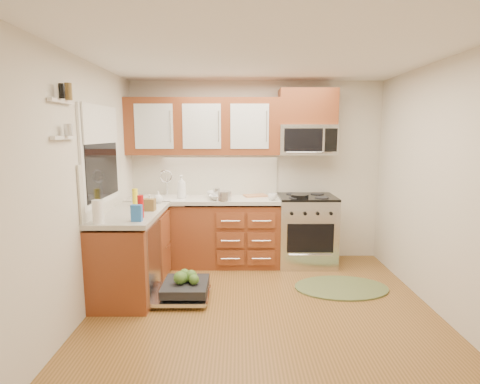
{
  "coord_description": "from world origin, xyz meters",
  "views": [
    {
      "loc": [
        -0.24,
        -3.55,
        1.79
      ],
      "look_at": [
        -0.23,
        0.85,
        1.09
      ],
      "focal_mm": 28.0,
      "sensor_mm": 36.0,
      "label": 1
    }
  ],
  "objects_px": {
    "bowl_a": "(220,197)",
    "cup": "(273,197)",
    "microwave": "(307,140)",
    "dishwasher": "(182,290)",
    "range": "(306,230)",
    "sink": "(164,207)",
    "paper_towel_roll": "(98,212)",
    "skillet": "(300,196)",
    "rug": "(341,288)",
    "upper_cabinets": "(203,127)",
    "stock_pot": "(224,196)",
    "bowl_b": "(217,194)",
    "cutting_board": "(255,195)"
  },
  "relations": [
    {
      "from": "cutting_board",
      "to": "bowl_a",
      "type": "distance_m",
      "value": 0.56
    },
    {
      "from": "skillet",
      "to": "bowl_a",
      "type": "distance_m",
      "value": 1.05
    },
    {
      "from": "range",
      "to": "skillet",
      "type": "relative_size",
      "value": 4.1
    },
    {
      "from": "sink",
      "to": "rug",
      "type": "bearing_deg",
      "value": -21.1
    },
    {
      "from": "microwave",
      "to": "cup",
      "type": "distance_m",
      "value": 0.92
    },
    {
      "from": "bowl_a",
      "to": "cup",
      "type": "distance_m",
      "value": 0.69
    },
    {
      "from": "microwave",
      "to": "paper_towel_roll",
      "type": "xyz_separation_m",
      "value": [
        -2.28,
        -1.57,
        -0.66
      ]
    },
    {
      "from": "stock_pot",
      "to": "bowl_b",
      "type": "xyz_separation_m",
      "value": [
        -0.1,
        0.23,
        -0.02
      ]
    },
    {
      "from": "paper_towel_roll",
      "to": "cup",
      "type": "distance_m",
      "value": 2.2
    },
    {
      "from": "sink",
      "to": "skillet",
      "type": "xyz_separation_m",
      "value": [
        1.81,
        -0.13,
        0.17
      ]
    },
    {
      "from": "rug",
      "to": "bowl_a",
      "type": "xyz_separation_m",
      "value": [
        -1.45,
        0.7,
        0.95
      ]
    },
    {
      "from": "microwave",
      "to": "dishwasher",
      "type": "height_order",
      "value": "microwave"
    },
    {
      "from": "sink",
      "to": "dishwasher",
      "type": "distance_m",
      "value": 1.38
    },
    {
      "from": "range",
      "to": "microwave",
      "type": "distance_m",
      "value": 1.23
    },
    {
      "from": "upper_cabinets",
      "to": "bowl_a",
      "type": "height_order",
      "value": "upper_cabinets"
    },
    {
      "from": "stock_pot",
      "to": "paper_towel_roll",
      "type": "xyz_separation_m",
      "value": [
        -1.16,
        -1.24,
        0.05
      ]
    },
    {
      "from": "upper_cabinets",
      "to": "bowl_b",
      "type": "bearing_deg",
      "value": -33.85
    },
    {
      "from": "sink",
      "to": "rug",
      "type": "xyz_separation_m",
      "value": [
        2.2,
        -0.85,
        -0.79
      ]
    },
    {
      "from": "paper_towel_roll",
      "to": "bowl_a",
      "type": "relative_size",
      "value": 0.85
    },
    {
      "from": "bowl_b",
      "to": "upper_cabinets",
      "type": "bearing_deg",
      "value": 146.15
    },
    {
      "from": "bowl_a",
      "to": "cup",
      "type": "height_order",
      "value": "cup"
    },
    {
      "from": "dishwasher",
      "to": "cup",
      "type": "bearing_deg",
      "value": 41.87
    },
    {
      "from": "microwave",
      "to": "dishwasher",
      "type": "distance_m",
      "value": 2.55
    },
    {
      "from": "microwave",
      "to": "stock_pot",
      "type": "relative_size",
      "value": 3.72
    },
    {
      "from": "upper_cabinets",
      "to": "cup",
      "type": "height_order",
      "value": "upper_cabinets"
    },
    {
      "from": "skillet",
      "to": "sink",
      "type": "bearing_deg",
      "value": 175.94
    },
    {
      "from": "dishwasher",
      "to": "bowl_a",
      "type": "relative_size",
      "value": 2.6
    },
    {
      "from": "range",
      "to": "cutting_board",
      "type": "height_order",
      "value": "range"
    },
    {
      "from": "sink",
      "to": "rug",
      "type": "height_order",
      "value": "sink"
    },
    {
      "from": "bowl_b",
      "to": "cup",
      "type": "relative_size",
      "value": 2.39
    },
    {
      "from": "microwave",
      "to": "cutting_board",
      "type": "xyz_separation_m",
      "value": [
        -0.69,
        0.0,
        -0.76
      ]
    },
    {
      "from": "upper_cabinets",
      "to": "stock_pot",
      "type": "bearing_deg",
      "value": -51.07
    },
    {
      "from": "range",
      "to": "stock_pot",
      "type": "distance_m",
      "value": 1.25
    },
    {
      "from": "range",
      "to": "sink",
      "type": "bearing_deg",
      "value": -179.7
    },
    {
      "from": "paper_towel_roll",
      "to": "cutting_board",
      "type": "bearing_deg",
      "value": 44.68
    },
    {
      "from": "paper_towel_roll",
      "to": "cup",
      "type": "bearing_deg",
      "value": 35.21
    },
    {
      "from": "upper_cabinets",
      "to": "skillet",
      "type": "relative_size",
      "value": 8.85
    },
    {
      "from": "cutting_board",
      "to": "bowl_a",
      "type": "bearing_deg",
      "value": -149.98
    },
    {
      "from": "sink",
      "to": "cutting_board",
      "type": "bearing_deg",
      "value": 6.0
    },
    {
      "from": "stock_pot",
      "to": "cup",
      "type": "distance_m",
      "value": 0.64
    },
    {
      "from": "cup",
      "to": "sink",
      "type": "bearing_deg",
      "value": 173.31
    },
    {
      "from": "stock_pot",
      "to": "bowl_a",
      "type": "distance_m",
      "value": 0.08
    },
    {
      "from": "range",
      "to": "paper_towel_roll",
      "type": "relative_size",
      "value": 4.16
    },
    {
      "from": "microwave",
      "to": "paper_towel_roll",
      "type": "relative_size",
      "value": 3.33
    },
    {
      "from": "range",
      "to": "bowl_b",
      "type": "distance_m",
      "value": 1.31
    },
    {
      "from": "sink",
      "to": "stock_pot",
      "type": "xyz_separation_m",
      "value": [
        0.81,
        -0.2,
        0.19
      ]
    },
    {
      "from": "cutting_board",
      "to": "range",
      "type": "bearing_deg",
      "value": -9.83
    },
    {
      "from": "rug",
      "to": "bowl_a",
      "type": "bearing_deg",
      "value": 154.11
    },
    {
      "from": "microwave",
      "to": "dishwasher",
      "type": "xyz_separation_m",
      "value": [
        -1.54,
        -1.25,
        -1.6
      ]
    },
    {
      "from": "bowl_b",
      "to": "stock_pot",
      "type": "bearing_deg",
      "value": -66.77
    }
  ]
}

